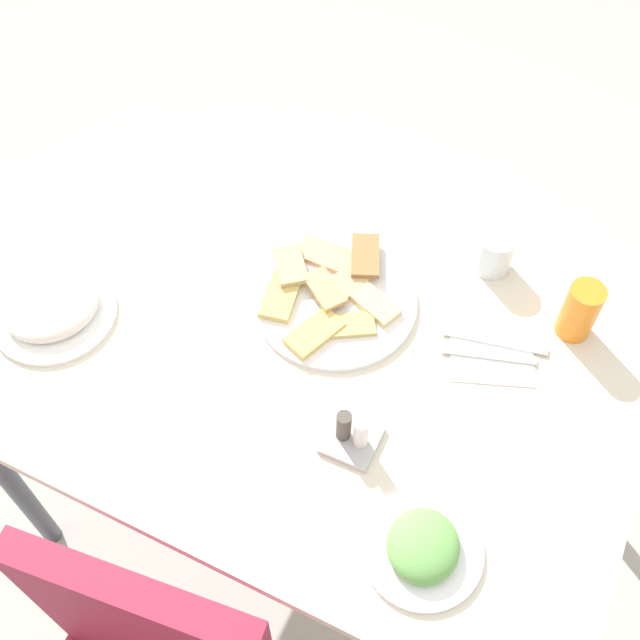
{
  "coord_description": "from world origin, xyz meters",
  "views": [
    {
      "loc": [
        -0.36,
        0.71,
        1.97
      ],
      "look_at": [
        -0.0,
        -0.05,
        0.77
      ],
      "focal_mm": 44.11,
      "sensor_mm": 36.0,
      "label": 1
    }
  ],
  "objects_px": {
    "condiment_caddy": "(352,435)",
    "salad_plate_greens": "(423,547)",
    "pide_platter": "(333,297)",
    "soda_can": "(580,311)",
    "dining_table": "(310,368)",
    "paper_napkin": "(492,349)",
    "drinking_glass": "(495,253)",
    "fork": "(495,341)",
    "salad_plate_rice": "(52,309)",
    "spoon": "(489,355)"
  },
  "relations": [
    {
      "from": "dining_table",
      "to": "salad_plate_greens",
      "type": "bearing_deg",
      "value": 140.75
    },
    {
      "from": "soda_can",
      "to": "paper_napkin",
      "type": "bearing_deg",
      "value": 41.71
    },
    {
      "from": "fork",
      "to": "spoon",
      "type": "distance_m",
      "value": 0.04
    },
    {
      "from": "dining_table",
      "to": "soda_can",
      "type": "xyz_separation_m",
      "value": [
        -0.43,
        -0.25,
        0.14
      ]
    },
    {
      "from": "salad_plate_rice",
      "to": "condiment_caddy",
      "type": "relative_size",
      "value": 2.61
    },
    {
      "from": "condiment_caddy",
      "to": "spoon",
      "type": "bearing_deg",
      "value": -120.55
    },
    {
      "from": "paper_napkin",
      "to": "fork",
      "type": "distance_m",
      "value": 0.02
    },
    {
      "from": "dining_table",
      "to": "paper_napkin",
      "type": "bearing_deg",
      "value": -155.31
    },
    {
      "from": "pide_platter",
      "to": "spoon",
      "type": "bearing_deg",
      "value": -178.87
    },
    {
      "from": "drinking_glass",
      "to": "fork",
      "type": "relative_size",
      "value": 0.44
    },
    {
      "from": "pide_platter",
      "to": "paper_napkin",
      "type": "height_order",
      "value": "pide_platter"
    },
    {
      "from": "pide_platter",
      "to": "salad_plate_greens",
      "type": "relative_size",
      "value": 1.68
    },
    {
      "from": "pide_platter",
      "to": "paper_napkin",
      "type": "relative_size",
      "value": 2.15
    },
    {
      "from": "pide_platter",
      "to": "drinking_glass",
      "type": "relative_size",
      "value": 3.79
    },
    {
      "from": "spoon",
      "to": "soda_can",
      "type": "bearing_deg",
      "value": -150.74
    },
    {
      "from": "pide_platter",
      "to": "salad_plate_rice",
      "type": "relative_size",
      "value": 1.38
    },
    {
      "from": "salad_plate_greens",
      "to": "drinking_glass",
      "type": "bearing_deg",
      "value": -81.94
    },
    {
      "from": "pide_platter",
      "to": "fork",
      "type": "height_order",
      "value": "pide_platter"
    },
    {
      "from": "salad_plate_greens",
      "to": "drinking_glass",
      "type": "distance_m",
      "value": 0.61
    },
    {
      "from": "dining_table",
      "to": "soda_can",
      "type": "bearing_deg",
      "value": -149.8
    },
    {
      "from": "salad_plate_greens",
      "to": "soda_can",
      "type": "relative_size",
      "value": 1.61
    },
    {
      "from": "dining_table",
      "to": "soda_can",
      "type": "relative_size",
      "value": 10.16
    },
    {
      "from": "soda_can",
      "to": "drinking_glass",
      "type": "distance_m",
      "value": 0.2
    },
    {
      "from": "salad_plate_greens",
      "to": "salad_plate_rice",
      "type": "relative_size",
      "value": 0.82
    },
    {
      "from": "pide_platter",
      "to": "condiment_caddy",
      "type": "height_order",
      "value": "condiment_caddy"
    },
    {
      "from": "dining_table",
      "to": "spoon",
      "type": "height_order",
      "value": "spoon"
    },
    {
      "from": "salad_plate_greens",
      "to": "soda_can",
      "type": "height_order",
      "value": "soda_can"
    },
    {
      "from": "fork",
      "to": "spoon",
      "type": "bearing_deg",
      "value": 78.42
    },
    {
      "from": "salad_plate_rice",
      "to": "soda_can",
      "type": "height_order",
      "value": "soda_can"
    },
    {
      "from": "dining_table",
      "to": "soda_can",
      "type": "distance_m",
      "value": 0.52
    },
    {
      "from": "salad_plate_greens",
      "to": "salad_plate_rice",
      "type": "xyz_separation_m",
      "value": [
        0.8,
        -0.13,
        0.0
      ]
    },
    {
      "from": "condiment_caddy",
      "to": "fork",
      "type": "bearing_deg",
      "value": -117.48
    },
    {
      "from": "salad_plate_greens",
      "to": "condiment_caddy",
      "type": "height_order",
      "value": "condiment_caddy"
    },
    {
      "from": "dining_table",
      "to": "condiment_caddy",
      "type": "bearing_deg",
      "value": 136.61
    },
    {
      "from": "condiment_caddy",
      "to": "dining_table",
      "type": "bearing_deg",
      "value": -43.39
    },
    {
      "from": "soda_can",
      "to": "spoon",
      "type": "relative_size",
      "value": 0.7
    },
    {
      "from": "pide_platter",
      "to": "drinking_glass",
      "type": "height_order",
      "value": "drinking_glass"
    },
    {
      "from": "soda_can",
      "to": "drinking_glass",
      "type": "height_order",
      "value": "soda_can"
    },
    {
      "from": "drinking_glass",
      "to": "fork",
      "type": "height_order",
      "value": "drinking_glass"
    },
    {
      "from": "salad_plate_rice",
      "to": "dining_table",
      "type": "bearing_deg",
      "value": -163.13
    },
    {
      "from": "spoon",
      "to": "condiment_caddy",
      "type": "relative_size",
      "value": 1.91
    },
    {
      "from": "salad_plate_rice",
      "to": "condiment_caddy",
      "type": "xyz_separation_m",
      "value": [
        -0.63,
        -0.0,
        0.01
      ]
    },
    {
      "from": "soda_can",
      "to": "paper_napkin",
      "type": "xyz_separation_m",
      "value": [
        0.12,
        0.11,
        -0.06
      ]
    },
    {
      "from": "pide_platter",
      "to": "salad_plate_greens",
      "type": "distance_m",
      "value": 0.51
    },
    {
      "from": "soda_can",
      "to": "salad_plate_greens",
      "type": "bearing_deg",
      "value": 78.99
    },
    {
      "from": "fork",
      "to": "paper_napkin",
      "type": "bearing_deg",
      "value": 78.42
    },
    {
      "from": "condiment_caddy",
      "to": "salad_plate_greens",
      "type": "bearing_deg",
      "value": 144.69
    },
    {
      "from": "salad_plate_rice",
      "to": "condiment_caddy",
      "type": "height_order",
      "value": "condiment_caddy"
    },
    {
      "from": "pide_platter",
      "to": "paper_napkin",
      "type": "xyz_separation_m",
      "value": [
        -0.32,
        -0.02,
        -0.01
      ]
    },
    {
      "from": "salad_plate_rice",
      "to": "soda_can",
      "type": "distance_m",
      "value": 0.99
    }
  ]
}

